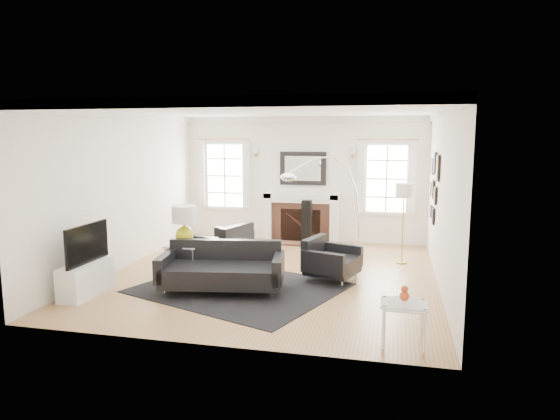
% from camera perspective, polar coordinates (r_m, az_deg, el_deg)
% --- Properties ---
extents(floor, '(6.00, 6.00, 0.00)m').
position_cam_1_polar(floor, '(8.69, -0.96, -7.41)').
color(floor, '#95673E').
rests_on(floor, ground).
extents(back_wall, '(5.50, 0.04, 2.80)m').
position_cam_1_polar(back_wall, '(11.34, 2.67, 3.53)').
color(back_wall, white).
rests_on(back_wall, floor).
extents(front_wall, '(5.50, 0.04, 2.80)m').
position_cam_1_polar(front_wall, '(5.58, -8.40, -1.75)').
color(front_wall, white).
rests_on(front_wall, floor).
extents(left_wall, '(0.04, 6.00, 2.80)m').
position_cam_1_polar(left_wall, '(9.46, -17.39, 2.15)').
color(left_wall, white).
rests_on(left_wall, floor).
extents(right_wall, '(0.04, 6.00, 2.80)m').
position_cam_1_polar(right_wall, '(8.21, 18.01, 1.20)').
color(right_wall, white).
rests_on(right_wall, floor).
extents(ceiling, '(5.50, 6.00, 0.02)m').
position_cam_1_polar(ceiling, '(8.37, -1.00, 11.36)').
color(ceiling, white).
rests_on(ceiling, back_wall).
extents(crown_molding, '(5.50, 6.00, 0.12)m').
position_cam_1_polar(crown_molding, '(8.37, -1.00, 10.95)').
color(crown_molding, white).
rests_on(crown_molding, back_wall).
extents(fireplace, '(1.70, 0.69, 1.11)m').
position_cam_1_polar(fireplace, '(11.24, 2.45, -0.92)').
color(fireplace, white).
rests_on(fireplace, floor).
extents(mantel_mirror, '(1.05, 0.07, 0.75)m').
position_cam_1_polar(mantel_mirror, '(11.27, 2.64, 4.77)').
color(mantel_mirror, black).
rests_on(mantel_mirror, back_wall).
extents(window_left, '(1.24, 0.15, 1.62)m').
position_cam_1_polar(window_left, '(11.75, -6.31, 3.95)').
color(window_left, white).
rests_on(window_left, back_wall).
extents(window_right, '(1.24, 0.15, 1.62)m').
position_cam_1_polar(window_right, '(11.10, 12.08, 3.54)').
color(window_right, white).
rests_on(window_right, back_wall).
extents(gallery_wall, '(0.04, 1.73, 1.29)m').
position_cam_1_polar(gallery_wall, '(9.47, 17.18, 2.98)').
color(gallery_wall, black).
rests_on(gallery_wall, right_wall).
extents(tv_unit, '(0.35, 1.00, 1.09)m').
position_cam_1_polar(tv_unit, '(8.07, -21.25, -6.84)').
color(tv_unit, white).
rests_on(tv_unit, floor).
extents(area_rug, '(3.56, 3.28, 0.01)m').
position_cam_1_polar(area_rug, '(7.98, -4.64, -8.85)').
color(area_rug, black).
rests_on(area_rug, floor).
extents(sofa, '(1.99, 1.15, 0.61)m').
position_cam_1_polar(sofa, '(7.80, -6.59, -6.79)').
color(sofa, black).
rests_on(sofa, floor).
extents(armchair_left, '(1.13, 1.20, 0.66)m').
position_cam_1_polar(armchair_left, '(9.17, -6.53, -4.23)').
color(armchair_left, black).
rests_on(armchair_left, floor).
extents(armchair_right, '(0.98, 1.04, 0.58)m').
position_cam_1_polar(armchair_right, '(8.36, 5.65, -5.81)').
color(armchair_right, black).
rests_on(armchair_right, floor).
extents(coffee_table, '(0.98, 0.98, 0.43)m').
position_cam_1_polar(coffee_table, '(8.94, -4.55, -4.33)').
color(coffee_table, silver).
rests_on(coffee_table, floor).
extents(side_table_left, '(0.56, 0.56, 0.61)m').
position_cam_1_polar(side_table_left, '(8.41, -10.81, -4.57)').
color(side_table_left, silver).
rests_on(side_table_left, floor).
extents(nesting_table, '(0.51, 0.43, 0.56)m').
position_cam_1_polar(nesting_table, '(5.80, 13.96, -11.35)').
color(nesting_table, silver).
rests_on(nesting_table, floor).
extents(gourd_lamp, '(0.40, 0.40, 0.64)m').
position_cam_1_polar(gourd_lamp, '(8.31, -10.90, -1.37)').
color(gourd_lamp, gold).
rests_on(gourd_lamp, side_table_left).
extents(orange_vase, '(0.11, 0.11, 0.18)m').
position_cam_1_polar(orange_vase, '(5.73, 14.04, -9.32)').
color(orange_vase, '#B74117').
rests_on(orange_vase, nesting_table).
extents(arc_floor_lamp, '(1.46, 1.36, 2.07)m').
position_cam_1_polar(arc_floor_lamp, '(9.48, 5.20, 0.82)').
color(arc_floor_lamp, white).
rests_on(arc_floor_lamp, floor).
extents(stick_floor_lamp, '(0.31, 0.31, 1.51)m').
position_cam_1_polar(stick_floor_lamp, '(9.47, 14.00, 1.73)').
color(stick_floor_lamp, '#A28938').
rests_on(stick_floor_lamp, floor).
extents(speaker_tower, '(0.21, 0.21, 1.01)m').
position_cam_1_polar(speaker_tower, '(10.79, 3.08, -1.54)').
color(speaker_tower, black).
rests_on(speaker_tower, floor).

